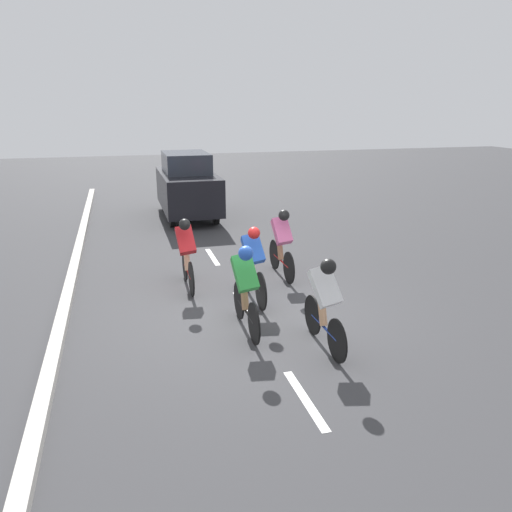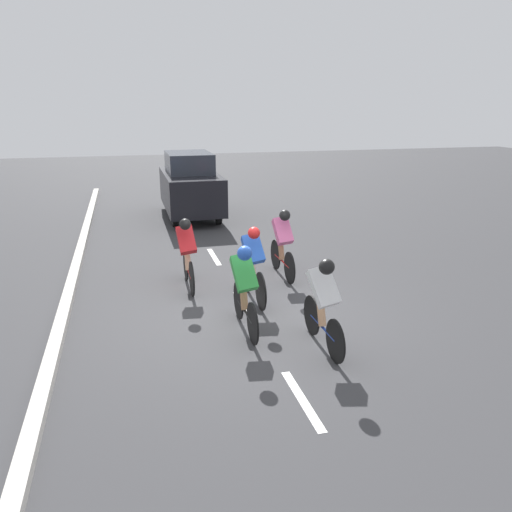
{
  "view_description": "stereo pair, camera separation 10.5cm",
  "coord_description": "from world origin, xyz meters",
  "px_view_note": "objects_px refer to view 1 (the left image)",
  "views": [
    {
      "loc": [
        2.07,
        7.85,
        3.61
      ],
      "look_at": [
        -0.23,
        -0.52,
        0.95
      ],
      "focal_mm": 35.0,
      "sensor_mm": 36.0,
      "label": 1
    },
    {
      "loc": [
        1.97,
        7.88,
        3.61
      ],
      "look_at": [
        -0.23,
        -0.52,
        0.95
      ],
      "focal_mm": 35.0,
      "sensor_mm": 36.0,
      "label": 2
    }
  ],
  "objects_px": {
    "cyclist_pink": "(282,241)",
    "support_car": "(187,185)",
    "cyclist_white": "(325,300)",
    "cyclist_blue": "(253,262)",
    "cyclist_green": "(245,285)",
    "cyclist_red": "(186,251)"
  },
  "relations": [
    {
      "from": "cyclist_green",
      "to": "cyclist_white",
      "type": "distance_m",
      "value": 1.34
    },
    {
      "from": "cyclist_blue",
      "to": "cyclist_pink",
      "type": "height_order",
      "value": "cyclist_pink"
    },
    {
      "from": "cyclist_green",
      "to": "cyclist_blue",
      "type": "xyz_separation_m",
      "value": [
        -0.48,
        -1.28,
        -0.04
      ]
    },
    {
      "from": "cyclist_white",
      "to": "cyclist_red",
      "type": "xyz_separation_m",
      "value": [
        1.63,
        -3.16,
        -0.02
      ]
    },
    {
      "from": "cyclist_red",
      "to": "cyclist_blue",
      "type": "bearing_deg",
      "value": 138.3
    },
    {
      "from": "cyclist_green",
      "to": "cyclist_pink",
      "type": "distance_m",
      "value": 2.84
    },
    {
      "from": "cyclist_blue",
      "to": "support_car",
      "type": "bearing_deg",
      "value": -88.85
    },
    {
      "from": "cyclist_white",
      "to": "cyclist_blue",
      "type": "bearing_deg",
      "value": -76.56
    },
    {
      "from": "cyclist_pink",
      "to": "support_car",
      "type": "relative_size",
      "value": 0.43
    },
    {
      "from": "cyclist_green",
      "to": "cyclist_white",
      "type": "height_order",
      "value": "cyclist_green"
    },
    {
      "from": "cyclist_green",
      "to": "cyclist_red",
      "type": "xyz_separation_m",
      "value": [
        0.64,
        -2.27,
        -0.03
      ]
    },
    {
      "from": "cyclist_red",
      "to": "cyclist_pink",
      "type": "bearing_deg",
      "value": -174.97
    },
    {
      "from": "cyclist_white",
      "to": "support_car",
      "type": "distance_m",
      "value": 9.88
    },
    {
      "from": "cyclist_white",
      "to": "cyclist_pink",
      "type": "relative_size",
      "value": 0.96
    },
    {
      "from": "cyclist_red",
      "to": "cyclist_pink",
      "type": "height_order",
      "value": "cyclist_pink"
    },
    {
      "from": "cyclist_white",
      "to": "cyclist_blue",
      "type": "distance_m",
      "value": 2.23
    },
    {
      "from": "cyclist_green",
      "to": "cyclist_blue",
      "type": "height_order",
      "value": "cyclist_green"
    },
    {
      "from": "cyclist_green",
      "to": "cyclist_pink",
      "type": "bearing_deg",
      "value": -120.11
    },
    {
      "from": "cyclist_green",
      "to": "support_car",
      "type": "height_order",
      "value": "support_car"
    },
    {
      "from": "cyclist_red",
      "to": "support_car",
      "type": "xyz_separation_m",
      "value": [
        -0.96,
        -6.7,
        0.26
      ]
    },
    {
      "from": "cyclist_blue",
      "to": "cyclist_red",
      "type": "distance_m",
      "value": 1.49
    },
    {
      "from": "cyclist_white",
      "to": "support_car",
      "type": "height_order",
      "value": "support_car"
    }
  ]
}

